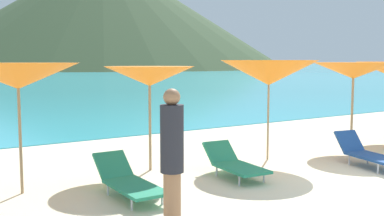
% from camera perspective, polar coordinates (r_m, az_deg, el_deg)
% --- Properties ---
extents(ground_plane, '(50.00, 100.00, 0.30)m').
position_cam_1_polar(ground_plane, '(16.43, -8.41, -2.24)').
color(ground_plane, beige).
extents(headland_hill, '(110.26, 110.26, 34.60)m').
position_cam_1_polar(headland_hill, '(145.64, -10.97, 11.72)').
color(headland_hill, '#384C2D').
rests_on(headland_hill, ground_plane).
extents(umbrella_1, '(2.04, 2.04, 2.11)m').
position_cam_1_polar(umbrella_1, '(7.80, -20.80, 3.72)').
color(umbrella_1, '#9E7F59').
rests_on(umbrella_1, ground_plane).
extents(umbrella_2, '(1.89, 1.89, 2.04)m').
position_cam_1_polar(umbrella_2, '(8.93, -5.29, 3.92)').
color(umbrella_2, '#9E7F59').
rests_on(umbrella_2, ground_plane).
extents(umbrella_3, '(2.29, 2.29, 2.16)m').
position_cam_1_polar(umbrella_3, '(10.02, 9.52, 4.33)').
color(umbrella_3, '#9E7F59').
rests_on(umbrella_3, ground_plane).
extents(umbrella_4, '(2.13, 2.13, 2.11)m').
position_cam_1_polar(umbrella_4, '(11.88, 19.40, 4.39)').
color(umbrella_4, '#9E7F59').
rests_on(umbrella_4, ground_plane).
extents(lounge_chair_0, '(0.60, 1.73, 0.59)m').
position_cam_1_polar(lounge_chair_0, '(7.44, -7.94, -8.88)').
color(lounge_chair_0, '#268C66').
rests_on(lounge_chair_0, ground_plane).
extents(lounge_chair_1, '(0.73, 1.52, 0.58)m').
position_cam_1_polar(lounge_chair_1, '(8.57, 5.28, -6.83)').
color(lounge_chair_1, '#268C66').
rests_on(lounge_chair_1, ground_plane).
extents(lounge_chair_3, '(0.85, 1.60, 0.65)m').
position_cam_1_polar(lounge_chair_3, '(10.04, 20.84, -5.18)').
color(lounge_chair_3, '#1E478C').
rests_on(lounge_chair_3, ground_plane).
extents(beachgoer_2, '(0.31, 0.31, 1.79)m').
position_cam_1_polar(beachgoer_2, '(6.05, -2.50, -5.44)').
color(beachgoer_2, '#A3704C').
rests_on(beachgoer_2, ground_plane).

